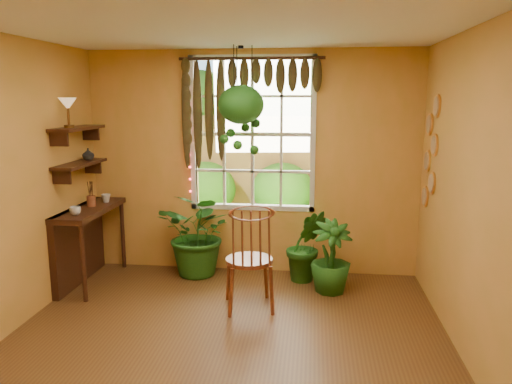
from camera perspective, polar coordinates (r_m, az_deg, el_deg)
floor at (r=4.35m, az=-4.30°, el=-18.77°), size 4.50×4.50×0.00m
ceiling at (r=3.82m, az=-4.90°, el=19.15°), size 4.50×4.50×0.00m
wall_back at (r=6.05m, az=-0.45°, el=3.29°), size 4.00×0.00×4.00m
wall_right at (r=3.99m, az=24.86°, el=-1.67°), size 0.00×4.50×4.50m
window at (r=6.05m, az=-0.41°, el=6.62°), size 1.52×0.10×1.86m
valance_vine at (r=5.93m, az=-1.40°, el=12.11°), size 1.70×0.12×1.10m
string_lights at (r=6.10m, az=-7.68°, el=7.03°), size 0.03×0.03×1.54m
wall_plates at (r=5.66m, az=19.29°, el=4.20°), size 0.04×0.32×1.10m
counter_ledge at (r=6.14m, az=-19.26°, el=-4.82°), size 0.40×1.20×0.90m
shelf_lower at (r=5.96m, az=-19.47°, el=3.04°), size 0.25×0.90×0.04m
shelf_upper at (r=5.93m, az=-19.71°, el=6.87°), size 0.25×0.90×0.04m
backyard at (r=10.63m, az=3.95°, el=6.17°), size 14.00×10.00×12.00m
windsor_chair at (r=5.14m, az=-0.74°, el=-9.34°), size 0.58×0.60×1.29m
potted_plant_left at (r=6.07m, az=-6.41°, el=-4.75°), size 1.15×1.07×1.04m
potted_plant_mid at (r=5.90m, az=5.78°, el=-6.10°), size 0.53×0.46×0.86m
potted_plant_right at (r=5.62m, az=8.56°, el=-7.35°), size 0.57×0.57×0.81m
hanging_basket at (r=5.67m, az=-1.71°, el=9.33°), size 0.51×0.51×1.21m
cup_a at (r=5.67m, az=-19.96°, el=-2.03°), size 0.14×0.14×0.09m
cup_b at (r=6.23m, az=-16.77°, el=-0.69°), size 0.12×0.12×0.10m
brush_jar at (r=6.04m, az=-18.36°, el=-0.21°), size 0.10×0.10×0.37m
shelf_vase at (r=6.14m, az=-18.63°, el=4.12°), size 0.16×0.16×0.14m
tiffany_lamp at (r=5.71m, az=-20.72°, el=9.22°), size 0.19×0.19×0.32m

